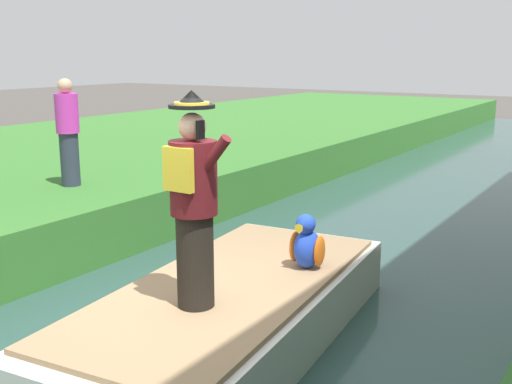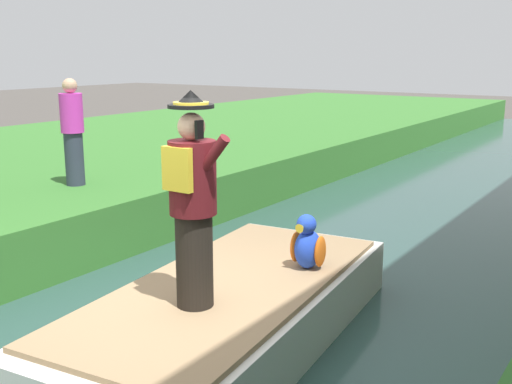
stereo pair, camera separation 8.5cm
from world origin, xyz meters
The scene contains 6 objects.
ground_plane centered at (0.00, 0.00, 0.00)m, with size 80.00×80.00×0.00m, color #4C4742.
canal_water centered at (0.00, 0.00, 0.05)m, with size 5.28×48.00×0.10m, color #2D4C47.
boat centered at (0.00, 0.63, 0.40)m, with size 2.24×4.37×0.61m.
person_pirate centered at (0.08, 0.03, 1.64)m, with size 0.61×0.42×1.85m.
parrot_plush centered at (0.42, 1.41, 0.95)m, with size 0.36×0.34×0.57m.
person_bystander centered at (-4.09, 2.28, 1.70)m, with size 0.34×0.34×1.60m.
Camera 1 is at (3.26, -3.91, 2.86)m, focal length 43.56 mm.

